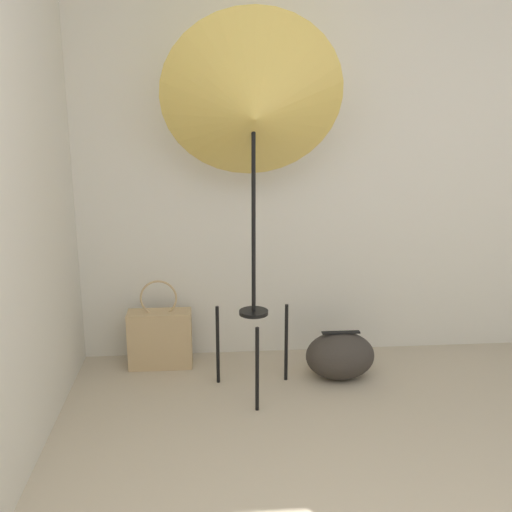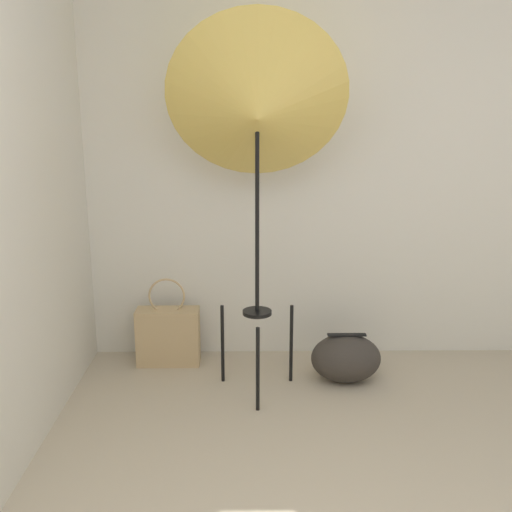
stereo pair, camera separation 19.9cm
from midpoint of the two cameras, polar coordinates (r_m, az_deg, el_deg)
wall_back at (r=3.64m, az=4.64°, el=10.23°), size 8.00×0.05×2.60m
photo_umbrella at (r=3.06m, az=2.04°, el=13.74°), size 0.94×0.64×2.00m
tote_bag at (r=3.71m, az=-6.83°, el=-7.54°), size 0.38×0.15×0.55m
duffel_bag at (r=3.53m, az=10.18°, el=-9.58°), size 0.40×0.28×0.29m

